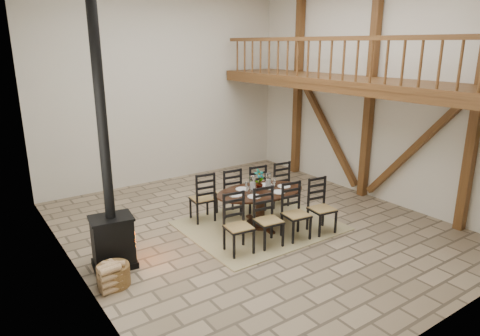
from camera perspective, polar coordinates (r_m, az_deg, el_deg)
ground at (r=8.97m, az=1.88°, el=-7.77°), size 8.00×8.00×0.00m
room_shell at (r=8.98m, az=8.29°, el=12.04°), size 7.02×8.02×5.01m
rug at (r=8.98m, az=2.67°, el=-7.67°), size 3.00×2.50×0.02m
dining_table at (r=8.83m, az=2.70°, el=-5.42°), size 2.56×2.36×1.21m
wood_stove at (r=7.32m, az=-16.98°, el=-4.75°), size 0.77×0.63×5.00m
log_basket at (r=7.16m, az=-16.51°, el=-13.44°), size 0.51×0.51×0.42m
log_stack at (r=6.99m, az=-16.96°, el=-13.91°), size 0.34×0.25×0.44m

